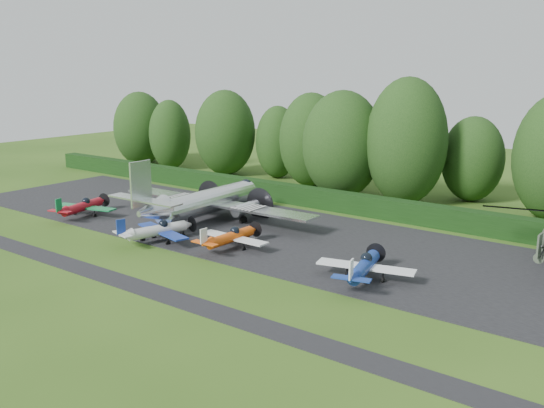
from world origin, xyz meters
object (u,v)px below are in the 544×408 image
Objects in this scene: transport_plane at (206,201)px; light_plane_blue at (364,266)px; light_plane_orange at (231,237)px; light_plane_red at (83,206)px; light_plane_white at (158,230)px.

transport_plane is 20.71m from light_plane_blue.
light_plane_orange is 12.29m from light_plane_blue.
light_plane_red is (-10.96, -5.96, -0.94)m from transport_plane.
light_plane_red is at bearing -164.81° from light_plane_blue.
light_plane_white is at bearing -76.96° from transport_plane.
light_plane_red is 0.98× the size of light_plane_white.
light_plane_white is (1.51, -7.53, -0.92)m from transport_plane.
light_plane_white is at bearing 6.82° from light_plane_red.
light_plane_white is 6.55m from light_plane_orange.
light_plane_blue is at bearing -13.63° from transport_plane.
light_plane_blue is (30.92, 0.50, 0.05)m from light_plane_red.
light_plane_white reaches higher than light_plane_red.
light_plane_white is (12.47, -1.56, 0.02)m from light_plane_red.
transport_plane reaches higher than light_plane_white.
transport_plane is at bearing 145.03° from light_plane_orange.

